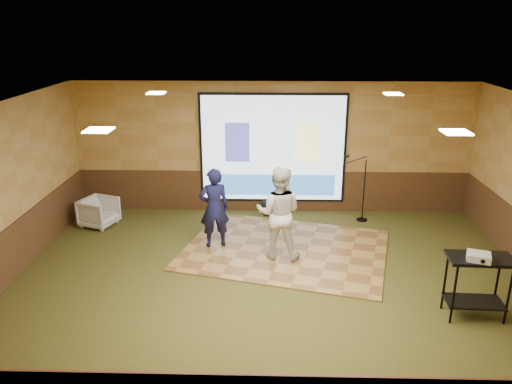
{
  "coord_description": "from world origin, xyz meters",
  "views": [
    {
      "loc": [
        -0.08,
        -7.55,
        4.27
      ],
      "look_at": [
        -0.31,
        1.02,
        1.3
      ],
      "focal_mm": 35.0,
      "sensor_mm": 36.0,
      "label": 1
    }
  ],
  "objects_px": {
    "projector": "(479,257)",
    "mic_stand": "(361,199)",
    "projector_screen": "(273,150)",
    "duffel_bag": "(273,208)",
    "player_left": "(214,208)",
    "dance_floor": "(285,249)",
    "player_right": "(279,213)",
    "banquet_chair": "(99,212)",
    "av_table": "(478,275)"
  },
  "relations": [
    {
      "from": "projector",
      "to": "mic_stand",
      "type": "height_order",
      "value": "mic_stand"
    },
    {
      "from": "player_right",
      "to": "av_table",
      "type": "relative_size",
      "value": 1.78
    },
    {
      "from": "projector",
      "to": "mic_stand",
      "type": "xyz_separation_m",
      "value": [
        -0.99,
        3.9,
        -0.55
      ]
    },
    {
      "from": "projector",
      "to": "duffel_bag",
      "type": "bearing_deg",
      "value": 144.31
    },
    {
      "from": "projector",
      "to": "banquet_chair",
      "type": "distance_m",
      "value": 7.57
    },
    {
      "from": "player_left",
      "to": "player_right",
      "type": "distance_m",
      "value": 1.32
    },
    {
      "from": "dance_floor",
      "to": "banquet_chair",
      "type": "distance_m",
      "value": 4.18
    },
    {
      "from": "player_left",
      "to": "banquet_chair",
      "type": "xyz_separation_m",
      "value": [
        -2.63,
        0.99,
        -0.51
      ]
    },
    {
      "from": "dance_floor",
      "to": "player_left",
      "type": "relative_size",
      "value": 2.4
    },
    {
      "from": "projector_screen",
      "to": "duffel_bag",
      "type": "height_order",
      "value": "projector_screen"
    },
    {
      "from": "av_table",
      "to": "mic_stand",
      "type": "xyz_separation_m",
      "value": [
        -1.06,
        3.81,
        -0.2
      ]
    },
    {
      "from": "player_right",
      "to": "banquet_chair",
      "type": "height_order",
      "value": "player_right"
    },
    {
      "from": "dance_floor",
      "to": "player_right",
      "type": "bearing_deg",
      "value": -113.7
    },
    {
      "from": "player_right",
      "to": "banquet_chair",
      "type": "relative_size",
      "value": 2.55
    },
    {
      "from": "av_table",
      "to": "duffel_bag",
      "type": "distance_m",
      "value": 5.16
    },
    {
      "from": "player_left",
      "to": "dance_floor",
      "type": "bearing_deg",
      "value": 159.51
    },
    {
      "from": "projector",
      "to": "banquet_chair",
      "type": "xyz_separation_m",
      "value": [
        -6.71,
        3.42,
        -0.73
      ]
    },
    {
      "from": "duffel_bag",
      "to": "mic_stand",
      "type": "bearing_deg",
      "value": -9.98
    },
    {
      "from": "av_table",
      "to": "banquet_chair",
      "type": "xyz_separation_m",
      "value": [
        -6.79,
        3.33,
        -0.38
      ]
    },
    {
      "from": "player_left",
      "to": "projector",
      "type": "relative_size",
      "value": 4.97
    },
    {
      "from": "projector_screen",
      "to": "player_right",
      "type": "distance_m",
      "value": 2.52
    },
    {
      "from": "banquet_chair",
      "to": "projector",
      "type": "bearing_deg",
      "value": -96.78
    },
    {
      "from": "av_table",
      "to": "duffel_bag",
      "type": "height_order",
      "value": "av_table"
    },
    {
      "from": "player_left",
      "to": "player_right",
      "type": "bearing_deg",
      "value": 144.49
    },
    {
      "from": "projector_screen",
      "to": "projector",
      "type": "relative_size",
      "value": 10.37
    },
    {
      "from": "player_right",
      "to": "av_table",
      "type": "xyz_separation_m",
      "value": [
        2.92,
        -1.89,
        -0.21
      ]
    },
    {
      "from": "player_right",
      "to": "projector",
      "type": "bearing_deg",
      "value": 153.67
    },
    {
      "from": "mic_stand",
      "to": "banquet_chair",
      "type": "relative_size",
      "value": 2.19
    },
    {
      "from": "player_left",
      "to": "projector_screen",
      "type": "bearing_deg",
      "value": -135.01
    },
    {
      "from": "projector_screen",
      "to": "player_right",
      "type": "xyz_separation_m",
      "value": [
        0.11,
        -2.45,
        -0.57
      ]
    },
    {
      "from": "projector",
      "to": "mic_stand",
      "type": "distance_m",
      "value": 4.06
    },
    {
      "from": "banquet_chair",
      "to": "mic_stand",
      "type": "bearing_deg",
      "value": -64.96
    },
    {
      "from": "player_right",
      "to": "duffel_bag",
      "type": "relative_size",
      "value": 3.88
    },
    {
      "from": "banquet_chair",
      "to": "duffel_bag",
      "type": "relative_size",
      "value": 1.52
    },
    {
      "from": "av_table",
      "to": "duffel_bag",
      "type": "relative_size",
      "value": 2.18
    },
    {
      "from": "player_right",
      "to": "banquet_chair",
      "type": "xyz_separation_m",
      "value": [
        -3.87,
        1.44,
        -0.59
      ]
    },
    {
      "from": "player_right",
      "to": "mic_stand",
      "type": "height_order",
      "value": "player_right"
    },
    {
      "from": "dance_floor",
      "to": "duffel_bag",
      "type": "distance_m",
      "value": 1.95
    },
    {
      "from": "projector_screen",
      "to": "av_table",
      "type": "xyz_separation_m",
      "value": [
        3.03,
        -4.34,
        -0.78
      ]
    },
    {
      "from": "player_right",
      "to": "av_table",
      "type": "distance_m",
      "value": 3.48
    },
    {
      "from": "player_right",
      "to": "player_left",
      "type": "bearing_deg",
      "value": -11.48
    },
    {
      "from": "dance_floor",
      "to": "mic_stand",
      "type": "height_order",
      "value": "mic_stand"
    },
    {
      "from": "dance_floor",
      "to": "av_table",
      "type": "distance_m",
      "value": 3.62
    },
    {
      "from": "dance_floor",
      "to": "mic_stand",
      "type": "bearing_deg",
      "value": 42.92
    },
    {
      "from": "player_right",
      "to": "duffel_bag",
      "type": "distance_m",
      "value": 2.39
    },
    {
      "from": "player_left",
      "to": "av_table",
      "type": "bearing_deg",
      "value": 135.17
    },
    {
      "from": "dance_floor",
      "to": "banquet_chair",
      "type": "xyz_separation_m",
      "value": [
        -4.02,
        1.11,
        0.3
      ]
    },
    {
      "from": "player_left",
      "to": "duffel_bag",
      "type": "distance_m",
      "value": 2.25
    },
    {
      "from": "banquet_chair",
      "to": "projector_screen",
      "type": "bearing_deg",
      "value": -54.75
    },
    {
      "from": "player_left",
      "to": "duffel_bag",
      "type": "bearing_deg",
      "value": -137.81
    }
  ]
}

